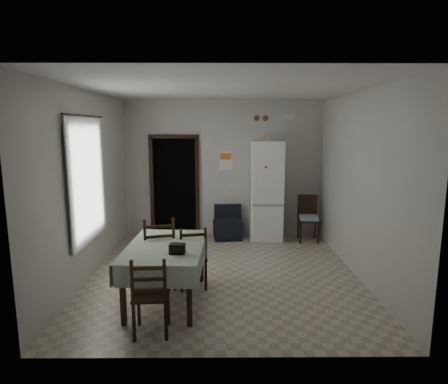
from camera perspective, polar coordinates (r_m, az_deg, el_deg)
ground at (r=6.20m, az=0.03°, el=-12.27°), size 4.50×4.50×0.00m
ceiling at (r=5.77m, az=0.04°, el=15.48°), size 4.20×4.50×0.02m
wall_back at (r=8.04m, az=-0.09°, el=3.54°), size 4.20×0.02×2.90m
wall_front at (r=3.60m, az=0.31°, el=-4.35°), size 4.20×0.02×2.90m
wall_left at (r=6.16m, az=-19.89°, el=1.01°), size 0.02×4.50×2.90m
wall_right at (r=6.19m, az=19.86°, el=1.06°), size 0.02×4.50×2.90m
doorway at (r=8.35m, az=-7.32°, el=1.00°), size 1.06×0.52×2.22m
window_recess at (r=5.98m, az=-21.03°, el=1.66°), size 0.10×1.20×1.60m
curtain at (r=5.94m, az=-20.04°, el=1.67°), size 0.02×1.45×1.85m
curtain_rod at (r=5.89m, az=-20.49°, el=10.86°), size 0.02×1.60×0.02m
calendar at (r=8.01m, az=0.27°, el=4.74°), size 0.28×0.02×0.40m
calendar_image at (r=8.00m, az=0.27°, el=5.45°), size 0.24×0.01×0.14m
light_switch at (r=8.08m, az=0.98°, el=1.06°), size 0.08×0.02×0.12m
vent_left at (r=8.01m, az=5.02°, el=11.14°), size 0.12×0.03×0.12m
vent_right at (r=8.03m, az=6.32°, el=11.12°), size 0.12×0.03×0.12m
emergency_light at (r=8.08m, az=9.72°, el=11.24°), size 0.25×0.07×0.09m
fridge at (r=7.84m, az=6.44°, el=0.22°), size 0.69×0.69×2.06m
tan_cone at (r=7.63m, az=6.39°, el=8.37°), size 0.22×0.22×0.16m
navy_seat at (r=7.93m, az=0.58°, el=-4.66°), size 0.63×0.61×0.69m
corner_chair at (r=7.90m, az=12.75°, el=-4.02°), size 0.44×0.44×0.95m
dining_table at (r=5.21m, az=-8.77°, el=-12.12°), size 1.06×1.55×0.79m
black_bag at (r=4.71m, az=-7.14°, el=-8.57°), size 0.20×0.13×0.12m
dining_chair_far_left at (r=5.62m, az=-9.91°, el=-8.93°), size 0.56×0.56×1.08m
dining_chair_far_right at (r=5.58m, az=-4.87°, el=-9.73°), size 0.47×0.47×0.94m
dining_chair_near_head at (r=4.46m, az=-11.05°, el=-15.01°), size 0.43×0.43×0.94m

